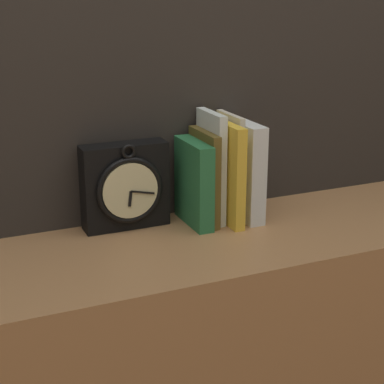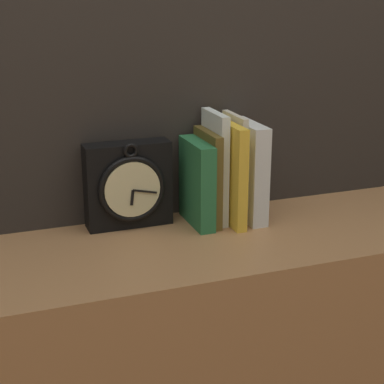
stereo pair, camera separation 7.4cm
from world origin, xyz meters
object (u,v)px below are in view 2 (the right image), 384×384
(book_slot2_white, at_px, (215,167))
(book_slot5_white, at_px, (248,171))
(book_slot0_green, at_px, (197,183))
(book_slot4_cream, at_px, (234,167))
(clock, at_px, (129,185))
(book_slot3_yellow, at_px, (229,173))
(book_slot1_brown, at_px, (208,177))

(book_slot2_white, xyz_separation_m, book_slot5_white, (0.07, -0.01, -0.01))
(book_slot0_green, relative_size, book_slot4_cream, 0.79)
(book_slot2_white, height_order, book_slot5_white, book_slot2_white)
(clock, relative_size, book_slot5_white, 0.88)
(book_slot4_cream, bearing_deg, clock, 174.10)
(book_slot4_cream, xyz_separation_m, book_slot5_white, (0.03, -0.02, -0.01))
(book_slot3_yellow, xyz_separation_m, book_slot5_white, (0.05, 0.01, -0.00))
(clock, distance_m, book_slot0_green, 0.15)
(book_slot2_white, xyz_separation_m, book_slot4_cream, (0.05, 0.00, -0.00))
(book_slot2_white, bearing_deg, book_slot5_white, -10.54)
(book_slot5_white, bearing_deg, book_slot3_yellow, -174.08)
(book_slot4_cream, bearing_deg, book_slot0_green, -172.23)
(book_slot4_cream, distance_m, book_slot5_white, 0.03)
(clock, xyz_separation_m, book_slot3_yellow, (0.22, -0.05, 0.02))
(book_slot0_green, xyz_separation_m, book_slot2_white, (0.05, 0.01, 0.03))
(clock, relative_size, book_slot0_green, 1.04)
(book_slot2_white, relative_size, book_slot5_white, 1.12)
(book_slot2_white, distance_m, book_slot4_cream, 0.05)
(book_slot3_yellow, bearing_deg, book_slot1_brown, 163.84)
(book_slot1_brown, xyz_separation_m, book_slot3_yellow, (0.04, -0.01, 0.01))
(clock, xyz_separation_m, book_slot4_cream, (0.24, -0.02, 0.02))
(book_slot0_green, bearing_deg, book_slot5_white, -1.66)
(book_slot1_brown, height_order, book_slot2_white, book_slot2_white)
(book_slot1_brown, bearing_deg, book_slot3_yellow, -16.16)
(book_slot0_green, bearing_deg, book_slot3_yellow, -6.85)
(book_slot4_cream, bearing_deg, book_slot5_white, -31.17)
(book_slot0_green, xyz_separation_m, book_slot3_yellow, (0.07, -0.01, 0.02))
(clock, xyz_separation_m, book_slot2_white, (0.19, -0.03, 0.03))
(book_slot5_white, bearing_deg, clock, 171.24)
(book_slot0_green, relative_size, book_slot3_yellow, 0.83)
(book_slot0_green, relative_size, book_slot2_white, 0.76)
(book_slot2_white, bearing_deg, book_slot3_yellow, -36.77)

